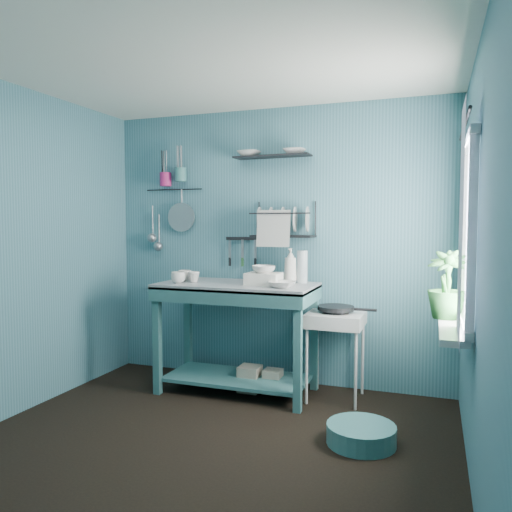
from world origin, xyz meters
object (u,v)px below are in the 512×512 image
(utensil_cup_magenta, at_px, (166,179))
(mug_left, at_px, (178,278))
(colander, at_px, (181,217))
(wash_tub, at_px, (264,279))
(floor_basin, at_px, (361,434))
(hotplate_stand, at_px, (335,356))
(storage_tin_small, at_px, (273,381))
(mug_mid, at_px, (194,277))
(frying_pan, at_px, (336,308))
(mug_right, at_px, (185,276))
(water_bottle, at_px, (302,267))
(utensil_cup_teal, at_px, (181,175))
(potted_plant, at_px, (447,285))
(dish_rack, at_px, (283,219))
(soap_bottle, at_px, (290,265))
(storage_tin_large, at_px, (250,378))
(work_counter, at_px, (237,338))

(utensil_cup_magenta, bearing_deg, mug_left, -51.52)
(mug_left, distance_m, colander, 0.79)
(wash_tub, height_order, colander, colander)
(floor_basin, bearing_deg, hotplate_stand, 112.24)
(mug_left, relative_size, storage_tin_small, 0.61)
(mug_left, distance_m, mug_mid, 0.14)
(utensil_cup_magenta, bearing_deg, frying_pan, -7.78)
(storage_tin_small, bearing_deg, frying_pan, 3.36)
(hotplate_stand, bearing_deg, colander, 173.46)
(mug_mid, height_order, mug_right, mug_right)
(mug_mid, xyz_separation_m, floor_basin, (1.54, -0.62, -0.93))
(wash_tub, relative_size, colander, 1.00)
(water_bottle, distance_m, storage_tin_small, 1.02)
(mug_mid, distance_m, utensil_cup_teal, 1.07)
(utensil_cup_magenta, distance_m, storage_tin_small, 2.16)
(mug_mid, xyz_separation_m, utensil_cup_magenta, (-0.50, 0.41, 0.89))
(colander, bearing_deg, hotplate_stand, -9.59)
(mug_right, relative_size, utensil_cup_teal, 0.95)
(colander, distance_m, potted_plant, 2.57)
(dish_rack, height_order, utensil_cup_teal, utensil_cup_teal)
(frying_pan, distance_m, utensil_cup_magenta, 2.06)
(soap_bottle, distance_m, water_bottle, 0.10)
(frying_pan, relative_size, floor_basin, 0.66)
(water_bottle, distance_m, utensil_cup_teal, 1.50)
(mug_mid, distance_m, potted_plant, 2.08)
(storage_tin_large, bearing_deg, storage_tin_small, 8.53)
(colander, height_order, potted_plant, colander)
(frying_pan, xyz_separation_m, dish_rack, (-0.51, 0.18, 0.73))
(wash_tub, bearing_deg, utensil_cup_magenta, 162.09)
(utensil_cup_magenta, distance_m, potted_plant, 2.79)
(storage_tin_small, bearing_deg, mug_right, -174.29)
(utensil_cup_teal, xyz_separation_m, colander, (-0.01, 0.03, -0.41))
(mug_left, xyz_separation_m, soap_bottle, (0.90, 0.36, 0.10))
(soap_bottle, xyz_separation_m, utensil_cup_teal, (-1.14, 0.15, 0.83))
(utensil_cup_teal, height_order, storage_tin_large, utensil_cup_teal)
(utensil_cup_teal, distance_m, potted_plant, 2.66)
(frying_pan, height_order, colander, colander)
(mug_mid, bearing_deg, work_counter, 8.97)
(dish_rack, height_order, floor_basin, dish_rack)
(frying_pan, distance_m, utensil_cup_teal, 1.95)
(mug_left, bearing_deg, hotplate_stand, 11.66)
(mug_right, bearing_deg, work_counter, 0.00)
(dish_rack, bearing_deg, utensil_cup_magenta, -173.22)
(hotplate_stand, bearing_deg, mug_left, -165.28)
(mug_left, bearing_deg, colander, 115.07)
(soap_bottle, height_order, utensil_cup_teal, utensil_cup_teal)
(wash_tub, distance_m, hotplate_stand, 0.87)
(potted_plant, bearing_deg, mug_left, 172.87)
(mug_mid, relative_size, mug_right, 0.81)
(hotplate_stand, xyz_separation_m, potted_plant, (0.84, -0.54, 0.69))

